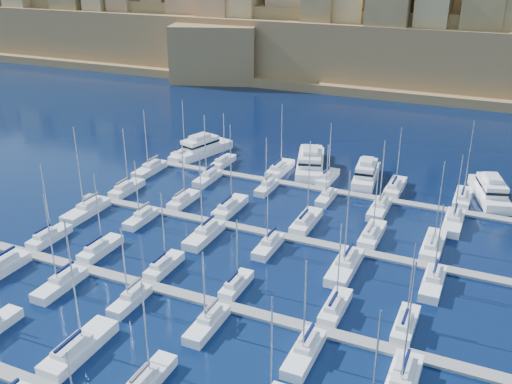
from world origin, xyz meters
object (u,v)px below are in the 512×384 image
at_px(sailboat_2, 79,348).
at_px(motor_yacht_a, 202,147).
at_px(motor_yacht_b, 310,161).
at_px(motor_yacht_c, 366,174).
at_px(motor_yacht_d, 490,191).

bearing_deg(sailboat_2, motor_yacht_a, 107.43).
xyz_separation_m(sailboat_2, motor_yacht_b, (4.78, 70.09, 0.94)).
bearing_deg(motor_yacht_c, motor_yacht_b, 170.60).
distance_m(sailboat_2, motor_yacht_c, 70.22).
bearing_deg(motor_yacht_c, sailboat_2, -104.60).
bearing_deg(motor_yacht_d, motor_yacht_a, 179.97).
bearing_deg(motor_yacht_a, sailboat_2, -72.57).
xyz_separation_m(sailboat_2, motor_yacht_c, (17.70, 67.95, 0.94)).
relative_size(sailboat_2, motor_yacht_d, 1.08).
bearing_deg(motor_yacht_a, motor_yacht_c, -1.13).
bearing_deg(motor_yacht_b, motor_yacht_c, -9.40).
relative_size(sailboat_2, motor_yacht_b, 0.91).
distance_m(motor_yacht_a, motor_yacht_c, 39.28).
height_order(motor_yacht_a, motor_yacht_c, same).
bearing_deg(sailboat_2, motor_yacht_b, 86.10).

